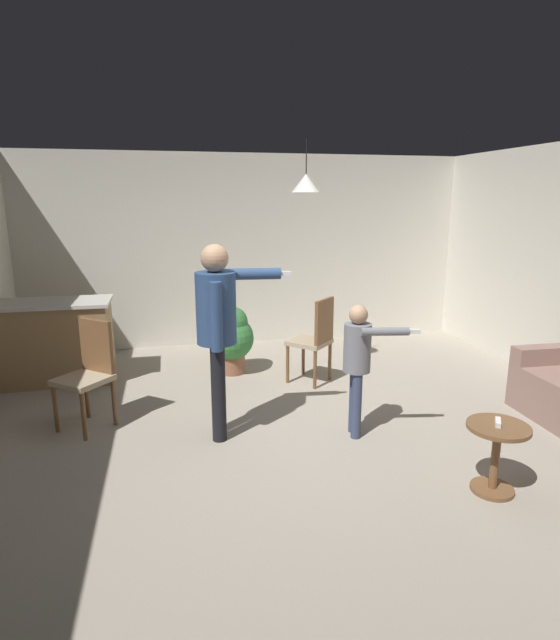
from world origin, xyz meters
TOP-DOWN VIEW (x-y plane):
  - ground at (0.00, 0.00)m, footprint 7.68×7.68m
  - wall_back at (0.00, 3.20)m, footprint 6.40×0.10m
  - kitchen_counter at (-2.45, 1.97)m, footprint 1.26×0.66m
  - side_table_by_couch at (1.09, -1.18)m, footprint 0.44×0.44m
  - person_adult at (-0.75, 0.15)m, footprint 0.86×0.50m
  - person_child at (0.44, -0.10)m, footprint 0.59×0.41m
  - dining_chair_by_counter at (0.45, 1.28)m, footprint 0.59×0.59m
  - dining_chair_near_wall at (-1.91, 0.61)m, footprint 0.59×0.59m
  - potted_plant_corner at (-0.44, 1.82)m, footprint 0.54×0.54m
  - spare_remote_on_table at (1.09, -1.17)m, footprint 0.10×0.13m
  - ceiling_light_pendant at (0.37, 1.44)m, footprint 0.32×0.32m

SIDE VIEW (x-z plane):
  - ground at x=0.00m, z-range 0.00..0.00m
  - side_table_by_couch at x=1.09m, z-range 0.07..0.59m
  - potted_plant_corner at x=-0.44m, z-range 0.04..0.87m
  - kitchen_counter at x=-2.45m, z-range 0.00..0.95m
  - spare_remote_on_table at x=1.09m, z-range 0.52..0.56m
  - dining_chair_by_counter at x=0.45m, z-range 0.05..1.05m
  - dining_chair_near_wall at x=-1.91m, z-range 0.05..1.05m
  - person_child at x=0.44m, z-range 0.15..1.34m
  - person_adult at x=-0.75m, z-range 0.21..1.93m
  - wall_back at x=0.00m, z-range 0.00..2.70m
  - ceiling_light_pendant at x=0.37m, z-range 1.98..2.53m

